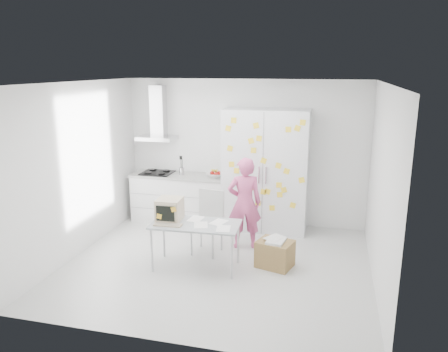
% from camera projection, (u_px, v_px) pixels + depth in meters
% --- Properties ---
extents(floor, '(4.50, 4.00, 0.02)m').
position_uv_depth(floor, '(217.00, 265.00, 6.63)').
color(floor, silver).
rests_on(floor, ground).
extents(walls, '(4.52, 4.01, 2.70)m').
position_uv_depth(walls, '(229.00, 167.00, 6.97)').
color(walls, white).
rests_on(walls, ground).
extents(ceiling, '(4.50, 4.00, 0.02)m').
position_uv_depth(ceiling, '(217.00, 83.00, 5.96)').
color(ceiling, white).
rests_on(ceiling, walls).
extents(counter_run, '(1.84, 0.63, 1.28)m').
position_uv_depth(counter_run, '(180.00, 197.00, 8.39)').
color(counter_run, white).
rests_on(counter_run, ground).
extents(range_hood, '(0.70, 0.48, 1.01)m').
position_uv_depth(range_hood, '(158.00, 118.00, 8.26)').
color(range_hood, silver).
rests_on(range_hood, walls).
extents(tall_cabinet, '(1.50, 0.68, 2.20)m').
position_uv_depth(tall_cabinet, '(265.00, 171.00, 7.82)').
color(tall_cabinet, silver).
rests_on(tall_cabinet, ground).
extents(person, '(0.64, 0.51, 1.52)m').
position_uv_depth(person, '(245.00, 203.00, 7.08)').
color(person, '#CF5086').
rests_on(person, ground).
extents(desk, '(1.32, 0.71, 1.03)m').
position_uv_depth(desk, '(179.00, 216.00, 6.42)').
color(desk, '#A5ABAF').
rests_on(desk, ground).
extents(chair, '(0.51, 0.51, 1.00)m').
position_uv_depth(chair, '(209.00, 218.00, 6.97)').
color(chair, '#AFAFAD').
rests_on(chair, ground).
extents(cardboard_box, '(0.59, 0.53, 0.44)m').
position_uv_depth(cardboard_box, '(275.00, 253.00, 6.51)').
color(cardboard_box, olive).
rests_on(cardboard_box, ground).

